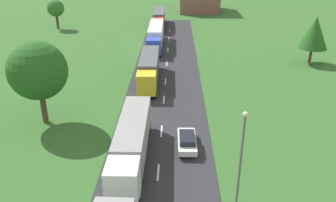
# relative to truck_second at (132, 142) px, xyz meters

# --- Properties ---
(truck_second) EXTENTS (2.51, 13.38, 3.56)m
(truck_second) POSITION_rel_truck_second_xyz_m (0.00, 0.00, 0.00)
(truck_second) COLOR white
(truck_second) RESTS_ON road
(truck_third) EXTENTS (2.63, 12.82, 3.50)m
(truck_third) POSITION_rel_truck_second_xyz_m (0.10, 19.93, -0.06)
(truck_third) COLOR yellow
(truck_third) RESTS_ON road
(truck_fourth) EXTENTS (2.57, 14.82, 3.77)m
(truck_fourth) POSITION_rel_truck_second_xyz_m (0.03, 38.06, 0.06)
(truck_fourth) COLOR blue
(truck_fourth) RESTS_ON road
(truck_fifth) EXTENTS (2.73, 14.33, 3.59)m
(truck_fifth) POSITION_rel_truck_second_xyz_m (-0.09, 54.77, -0.01)
(truck_fifth) COLOR red
(truck_fifth) RESTS_ON road
(car_third) EXTENTS (1.82, 4.47, 1.42)m
(car_third) POSITION_rel_truck_second_xyz_m (4.97, 2.57, -1.33)
(car_third) COLOR white
(car_third) RESTS_ON road
(lamppost_second) EXTENTS (0.36, 0.36, 8.15)m
(lamppost_second) POSITION_rel_truck_second_xyz_m (8.38, -5.86, 2.42)
(lamppost_second) COLOR slate
(lamppost_second) RESTS_ON ground
(tree_oak) EXTENTS (4.57, 4.57, 7.58)m
(tree_oak) POSITION_rel_truck_second_xyz_m (25.74, 28.72, 2.91)
(tree_oak) COLOR #513823
(tree_oak) RESTS_ON ground
(tree_birch) EXTENTS (3.76, 3.76, 6.52)m
(tree_birch) POSITION_rel_truck_second_xyz_m (-23.08, 52.29, 2.45)
(tree_birch) COLOR #513823
(tree_birch) RESTS_ON ground
(tree_maple) EXTENTS (6.18, 6.18, 9.11)m
(tree_maple) POSITION_rel_truck_second_xyz_m (-10.48, 7.55, 3.86)
(tree_maple) COLOR #513823
(tree_maple) RESTS_ON ground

